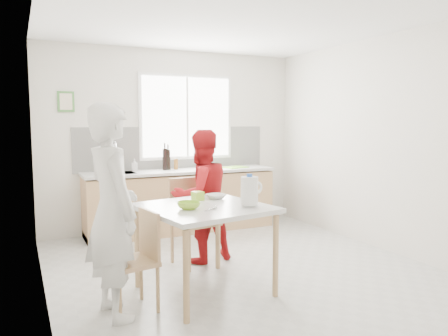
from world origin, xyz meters
The scene contains 21 objects.
ground centered at (0.00, 0.00, 0.00)m, with size 4.50×4.50×0.00m, color #B7B7B2.
room_shell centered at (0.00, 0.00, 1.64)m, with size 4.50×4.50×4.50m.
window centered at (0.20, 2.23, 1.70)m, with size 1.50×0.06×1.30m.
backsplash centered at (0.00, 2.24, 1.23)m, with size 3.00×0.02×0.65m, color white.
picture_frame centered at (-1.55, 2.23, 1.90)m, with size 0.22×0.03×0.28m.
kitchen_counter centered at (0.00, 1.95, 0.42)m, with size 2.84×0.64×1.37m.
dining_table centered at (-0.61, -0.37, 0.75)m, with size 1.25×1.25×0.84m.
chair_left centered at (-1.28, -0.48, 0.47)m, with size 0.46×0.46×0.86m.
chair_far centered at (-0.40, 0.50, 0.54)m, with size 0.52×0.52×0.98m.
person_white centered at (-1.49, -0.52, 0.89)m, with size 0.65×0.43×1.78m, color white.
person_red centered at (-0.27, 0.52, 0.77)m, with size 0.75×0.58×1.54m, color red.
bowl_green centered at (-0.80, -0.45, 0.87)m, with size 0.21×0.21×0.07m, color #93C92E.
bowl_white centered at (-0.35, -0.07, 0.86)m, with size 0.19×0.19×0.05m, color silver.
milk_jug centered at (-0.24, -0.59, 0.99)m, with size 0.23×0.16×0.29m.
green_box centered at (-0.55, -0.07, 0.88)m, with size 0.10×0.10×0.09m, color #9AD030.
spoon centered at (-0.65, -0.60, 0.85)m, with size 0.01×0.01×0.16m, color #A5A5AA.
cutting_board centered at (0.87, 1.89, 0.93)m, with size 0.35×0.25×0.01m, color #7CD230.
wine_bottle_a centered at (-0.23, 2.02, 1.08)m, with size 0.07×0.07×0.32m, color black.
wine_bottle_b centered at (-0.17, 2.03, 1.07)m, with size 0.07×0.07×0.30m, color black.
jar_amber centered at (-0.05, 2.03, 1.00)m, with size 0.06×0.06×0.16m, color brown.
soap_bottle centered at (-0.67, 2.05, 1.01)m, with size 0.08×0.08×0.18m, color #999999.
Camera 1 is at (-2.18, -4.11, 1.62)m, focal length 35.00 mm.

